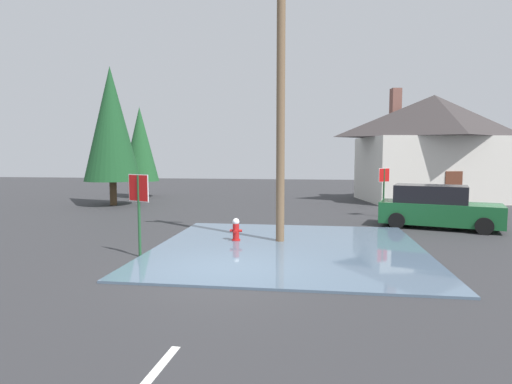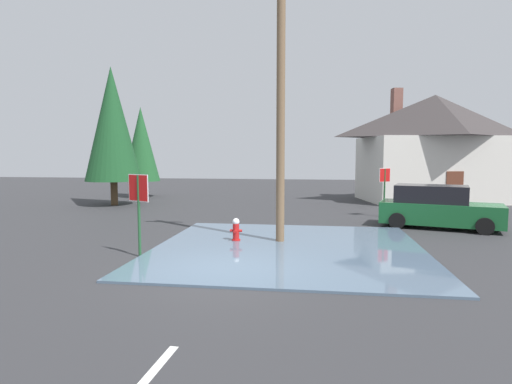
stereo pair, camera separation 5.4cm
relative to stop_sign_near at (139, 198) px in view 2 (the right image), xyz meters
The scene contains 11 objects.
ground_plane 3.40m from the stop_sign_near, 19.76° to the right, with size 80.00×80.00×0.10m, color #2D2D30.
flood_puddle 4.78m from the stop_sign_near, 20.56° to the left, with size 8.27×8.24×0.06m, color #4C6075.
lane_stop_bar 3.87m from the stop_sign_near, 39.26° to the right, with size 4.08×0.30×0.01m, color silver.
stop_sign_near is the anchor object (origin of this frame).
fire_hydrant 3.60m from the stop_sign_near, 44.73° to the left, with size 0.41×0.35×0.81m.
utility_pole 5.61m from the stop_sign_near, 32.63° to the left, with size 1.60×0.28×9.52m.
stop_sign_far 12.23m from the stop_sign_near, 47.50° to the left, with size 0.55×0.38×2.32m.
house 20.78m from the stop_sign_near, 53.14° to the left, with size 10.04×7.40×7.21m.
parked_car 11.71m from the stop_sign_near, 32.07° to the left, with size 4.83×2.96×1.72m.
pine_tree_tall_left 13.71m from the stop_sign_near, 119.61° to the left, with size 3.19×3.19×7.98m.
pine_tree_mid_left 17.97m from the stop_sign_near, 112.92° to the left, with size 2.49×2.49×6.23m.
Camera 2 is at (2.25, -10.33, 2.94)m, focal length 29.37 mm.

